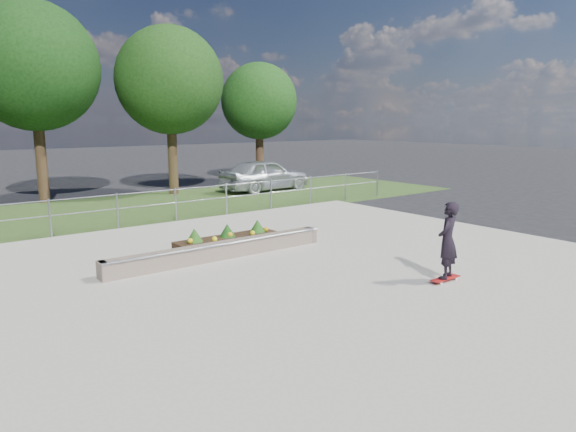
# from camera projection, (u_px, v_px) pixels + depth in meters

# --- Properties ---
(ground) EXTENTS (120.00, 120.00, 0.00)m
(ground) POSITION_uv_depth(u_px,v_px,m) (321.00, 274.00, 11.73)
(ground) COLOR black
(ground) RESTS_ON ground
(grass_verge) EXTENTS (30.00, 8.00, 0.02)m
(grass_verge) POSITION_uv_depth(u_px,v_px,m) (137.00, 209.00, 20.29)
(grass_verge) COLOR #2C461C
(grass_verge) RESTS_ON ground
(concrete_slab) EXTENTS (15.00, 15.00, 0.06)m
(concrete_slab) POSITION_uv_depth(u_px,v_px,m) (321.00, 272.00, 11.73)
(concrete_slab) COLOR #9A9588
(concrete_slab) RESTS_ON ground
(fence) EXTENTS (20.06, 0.06, 1.20)m
(fence) POSITION_uv_depth(u_px,v_px,m) (176.00, 201.00, 17.43)
(fence) COLOR gray
(fence) RESTS_ON ground
(tree_mid_left) EXTENTS (5.25, 5.25, 8.25)m
(tree_mid_left) POSITION_uv_depth(u_px,v_px,m) (33.00, 67.00, 20.87)
(tree_mid_left) COLOR black
(tree_mid_left) RESTS_ON ground
(tree_mid_right) EXTENTS (4.90, 4.90, 7.70)m
(tree_mid_right) POSITION_uv_depth(u_px,v_px,m) (170.00, 81.00, 23.46)
(tree_mid_right) COLOR #302213
(tree_mid_right) RESTS_ON ground
(tree_far_right) EXTENTS (4.20, 4.20, 6.60)m
(tree_far_right) POSITION_uv_depth(u_px,v_px,m) (259.00, 102.00, 28.38)
(tree_far_right) COLOR #321F14
(tree_far_right) RESTS_ON ground
(grind_ledge) EXTENTS (6.00, 0.44, 0.43)m
(grind_ledge) POSITION_uv_depth(u_px,v_px,m) (221.00, 250.00, 12.78)
(grind_ledge) COLOR brown
(grind_ledge) RESTS_ON concrete_slab
(planter_bed) EXTENTS (3.00, 1.20, 0.61)m
(planter_bed) POSITION_uv_depth(u_px,v_px,m) (231.00, 240.00, 13.94)
(planter_bed) COLOR black
(planter_bed) RESTS_ON concrete_slab
(skateboarder) EXTENTS (0.80, 0.58, 1.73)m
(skateboarder) POSITION_uv_depth(u_px,v_px,m) (448.00, 241.00, 10.81)
(skateboarder) COLOR white
(skateboarder) RESTS_ON concrete_slab
(parked_car) EXTENTS (4.77, 2.13, 1.59)m
(parked_car) POSITION_uv_depth(u_px,v_px,m) (265.00, 175.00, 25.39)
(parked_car) COLOR #B5BABF
(parked_car) RESTS_ON ground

